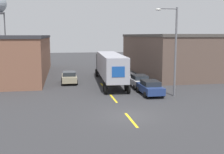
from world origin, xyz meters
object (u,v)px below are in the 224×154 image
object	(u,v)px
parked_car_left_far	(69,77)
street_lamp	(174,46)
parked_car_right_mid	(139,81)
parked_car_right_near	(150,87)
semi_truck	(109,65)

from	to	relation	value
parked_car_left_far	street_lamp	world-z (taller)	street_lamp
parked_car_left_far	parked_car_right_mid	bearing A→B (deg)	-29.39
parked_car_right_near	street_lamp	world-z (taller)	street_lamp
parked_car_right_mid	parked_car_right_near	xyz separation A→B (m)	(0.00, -4.09, 0.00)
parked_car_right_near	street_lamp	distance (m)	4.80
semi_truck	parked_car_left_far	world-z (taller)	semi_truck
street_lamp	semi_truck	bearing A→B (deg)	119.02
parked_car_right_near	semi_truck	bearing A→B (deg)	109.93
parked_car_right_mid	parked_car_right_near	bearing A→B (deg)	-90.00
semi_truck	street_lamp	size ratio (longest dim) A/B	1.78
semi_truck	parked_car_left_far	xyz separation A→B (m)	(-5.13, 0.62, -1.53)
street_lamp	parked_car_right_mid	bearing A→B (deg)	112.21
semi_truck	parked_car_left_far	distance (m)	5.39
parked_car_right_mid	parked_car_left_far	size ratio (longest dim) A/B	1.00
semi_truck	parked_car_right_mid	bearing A→B (deg)	-50.52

